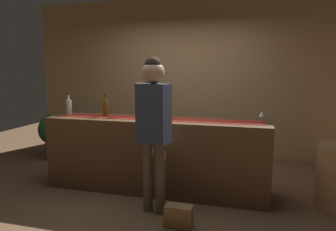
{
  "coord_description": "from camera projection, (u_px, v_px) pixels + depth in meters",
  "views": [
    {
      "loc": [
        1.13,
        -3.61,
        1.57
      ],
      "look_at": [
        0.17,
        0.0,
        1.01
      ],
      "focal_mm": 31.72,
      "sensor_mm": 36.0,
      "label": 1
    }
  ],
  "objects": [
    {
      "name": "counter_runner_cloth",
      "position": [
        155.0,
        119.0,
        3.83
      ],
      "size": [
        2.73,
        0.28,
        0.01
      ],
      "primitive_type": "cube",
      "color": "maroon",
      "rests_on": "bar_counter"
    },
    {
      "name": "wine_bottle_clear",
      "position": [
        69.0,
        107.0,
        4.14
      ],
      "size": [
        0.07,
        0.07,
        0.3
      ],
      "color": "#B2C6C1",
      "rests_on": "bar_counter"
    },
    {
      "name": "bar_counter",
      "position": [
        156.0,
        155.0,
        3.9
      ],
      "size": [
        2.87,
        0.6,
        0.96
      ],
      "primitive_type": "cube",
      "color": "#543821",
      "rests_on": "ground"
    },
    {
      "name": "wine_bottle_amber",
      "position": [
        106.0,
        108.0,
        4.04
      ],
      "size": [
        0.07,
        0.07,
        0.3
      ],
      "color": "brown",
      "rests_on": "bar_counter"
    },
    {
      "name": "bartender",
      "position": [
        148.0,
        107.0,
        4.45
      ],
      "size": [
        0.36,
        0.23,
        1.67
      ],
      "rotation": [
        0.0,
        0.0,
        3.24
      ],
      "color": "#26262B",
      "rests_on": "ground"
    },
    {
      "name": "wine_glass_near_customer",
      "position": [
        149.0,
        110.0,
        3.89
      ],
      "size": [
        0.07,
        0.07,
        0.14
      ],
      "color": "silver",
      "rests_on": "bar_counter"
    },
    {
      "name": "potted_plant_tall",
      "position": [
        55.0,
        133.0,
        5.31
      ],
      "size": [
        0.55,
        0.55,
        0.81
      ],
      "color": "#4C4C51",
      "rests_on": "ground"
    },
    {
      "name": "customer_sipping",
      "position": [
        154.0,
        118.0,
        3.19
      ],
      "size": [
        0.38,
        0.27,
        1.72
      ],
      "rotation": [
        0.0,
        0.0,
        -0.22
      ],
      "color": "brown",
      "rests_on": "ground"
    },
    {
      "name": "handbag",
      "position": [
        179.0,
        216.0,
        3.02
      ],
      "size": [
        0.28,
        0.14,
        0.22
      ],
      "primitive_type": "cube",
      "color": "olive",
      "rests_on": "ground"
    },
    {
      "name": "back_wall",
      "position": [
        185.0,
        77.0,
        5.57
      ],
      "size": [
        6.0,
        0.12,
        2.9
      ],
      "primitive_type": "cube",
      "color": "tan",
      "rests_on": "ground"
    },
    {
      "name": "wine_bottle_green",
      "position": [
        168.0,
        110.0,
        3.85
      ],
      "size": [
        0.07,
        0.07,
        0.3
      ],
      "color": "#194723",
      "rests_on": "bar_counter"
    },
    {
      "name": "ground_plane",
      "position": [
        156.0,
        189.0,
        3.97
      ],
      "size": [
        10.0,
        10.0,
        0.0
      ],
      "primitive_type": "plane",
      "color": "brown"
    },
    {
      "name": "wine_glass_mid_counter",
      "position": [
        262.0,
        114.0,
        3.51
      ],
      "size": [
        0.07,
        0.07,
        0.14
      ],
      "color": "silver",
      "rests_on": "bar_counter"
    }
  ]
}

